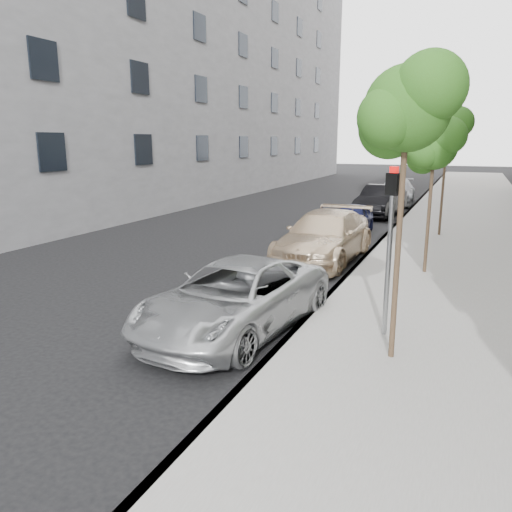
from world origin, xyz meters
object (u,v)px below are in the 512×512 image
Objects in this scene: sedan_black at (381,201)px; sedan_rear at (396,192)px; tree_far at (448,130)px; signal_pole at (390,233)px; sedan_blue at (352,219)px; suv at (324,237)px; tree_mid at (435,147)px; minivan at (235,297)px; tree_near at (409,108)px.

sedan_black is 5.73m from sedan_rear.
tree_far is 1.53× the size of signal_pole.
sedan_blue is (-3.26, 11.51, -1.57)m from signal_pole.
sedan_rear is (0.00, 16.70, -0.04)m from suv.
tree_mid is 6.52m from tree_far.
minivan is 23.61m from sedan_rear.
tree_near is 1.16× the size of tree_mid.
suv is 1.05× the size of sedan_rear.
minivan is at bearing -104.75° from tree_far.
sedan_rear is (-3.33, 23.98, -3.67)m from tree_near.
minivan is 1.38× the size of sedan_blue.
minivan is 1.06× the size of sedan_black.
minivan is at bearing -93.82° from sedan_rear.
sedan_rear is at bearing 100.78° from tree_mid.
tree_mid is 4.52m from suv.
signal_pole is at bearing -75.10° from sedan_black.
signal_pole is at bearing 106.86° from tree_near.
suv is 16.70m from sedan_rear.
tree_mid reaches higher than sedan_rear.
suv is (0.00, 6.91, 0.09)m from minivan.
tree_mid is at bearing -69.21° from sedan_black.
suv is 1.13× the size of sedan_black.
tree_near is at bearing -85.92° from sedan_rear.
tree_mid is 0.85× the size of minivan.
sedan_black is (0.00, 10.97, 0.00)m from suv.
sedan_black reaches higher than suv.
tree_far is at bearing 108.72° from signal_pole.
suv is (-3.33, -5.73, -3.52)m from tree_far.
tree_near reaches higher than tree_mid.
signal_pole is at bearing -93.37° from tree_mid.
sedan_rear is at bearing 96.39° from minivan.
tree_far reaches higher than minivan.
tree_far is at bearing 4.10° from sedan_blue.
signal_pole is at bearing -86.34° from sedan_rear.
signal_pole reaches higher than minivan.
signal_pole is 17.50m from sedan_black.
tree_mid is at bearing -83.04° from sedan_rear.
sedan_black is at bearing -93.82° from sedan_rear.
tree_far is 0.98× the size of minivan.
tree_far reaches higher than suv.
tree_mid is 0.84× the size of sedan_rear.
sedan_blue is 0.77× the size of sedan_black.
sedan_rear is at bearing 94.98° from sedan_black.
sedan_rear reaches higher than sedan_blue.
tree_mid is 5.67m from signal_pole.
sedan_black reaches higher than minivan.
tree_near is at bearing -90.00° from tree_far.
suv reaches higher than sedan_rear.
tree_near is 2.49m from signal_pole.
suv is (-3.01, 6.22, -1.40)m from signal_pole.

